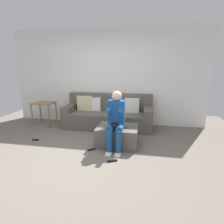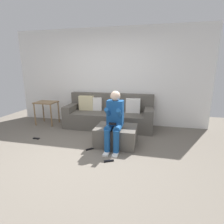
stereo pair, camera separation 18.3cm
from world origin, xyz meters
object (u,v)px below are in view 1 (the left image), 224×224
Objects in this scene: person_seated at (116,119)px; remote_near_ottoman at (112,161)px; couch_sectional at (108,115)px; side_table at (44,106)px; remote_under_side_table at (35,140)px; ottoman at (117,136)px; remote_by_storage_bin at (92,149)px.

person_seated is 6.69× the size of remote_near_ottoman.
remote_near_ottoman is (0.45, -1.83, -0.32)m from couch_sectional.
remote_near_ottoman is (2.24, -1.67, -0.53)m from side_table.
couch_sectional is at bearing 43.50° from remote_under_side_table.
remote_near_ottoman is at bearing -36.79° from side_table.
ottoman reaches higher than remote_by_storage_bin.
ottoman reaches higher than remote_under_side_table.
ottoman is at bearing 6.21° from remote_under_side_table.
person_seated reaches higher than couch_sectional.
remote_near_ottoman is 0.92× the size of remote_by_storage_bin.
remote_near_ottoman is 0.60m from remote_by_storage_bin.
couch_sectional reaches higher than remote_near_ottoman.
ottoman is at bearing -69.12° from couch_sectional.
remote_under_side_table is (-1.39, 0.23, 0.00)m from remote_by_storage_bin.
remote_under_side_table is (-1.84, 0.06, -0.61)m from person_seated.
remote_by_storage_bin is at bearing -141.99° from ottoman.
ottoman is 0.46m from person_seated.
ottoman is 4.50× the size of remote_by_storage_bin.
side_table reaches higher than ottoman.
remote_by_storage_bin is at bearing -36.36° from side_table.
remote_near_ottoman is 1.13× the size of remote_under_side_table.
couch_sectional is at bearing 76.66° from remote_near_ottoman.
remote_near_ottoman and remote_under_side_table have the same top height.
side_table is at bearing 116.21° from remote_near_ottoman.
couch_sectional reaches higher than remote_under_side_table.
couch_sectional reaches higher than ottoman.
couch_sectional is at bearing 47.90° from remote_by_storage_bin.
couch_sectional reaches higher than remote_by_storage_bin.
person_seated is at bearing -91.00° from ottoman.
person_seated is at bearing 0.68° from remote_under_side_table.
ottoman is (0.42, -1.11, -0.13)m from couch_sectional.
side_table is (-1.79, -0.16, 0.21)m from couch_sectional.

